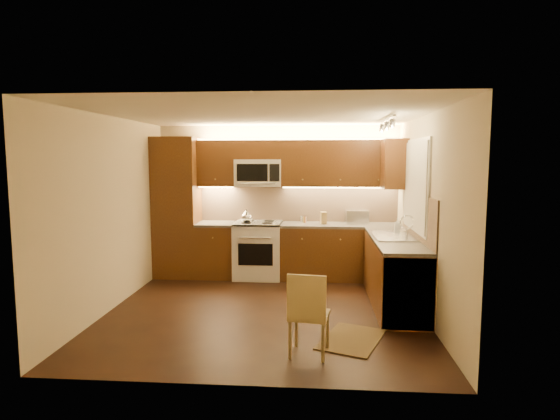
# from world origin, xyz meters

# --- Properties ---
(floor) EXTENTS (4.00, 4.00, 0.01)m
(floor) POSITION_xyz_m (0.00, 0.00, 0.00)
(floor) COLOR black
(floor) RESTS_ON ground
(ceiling) EXTENTS (4.00, 4.00, 0.01)m
(ceiling) POSITION_xyz_m (0.00, 0.00, 2.50)
(ceiling) COLOR beige
(ceiling) RESTS_ON ground
(wall_back) EXTENTS (4.00, 0.01, 2.50)m
(wall_back) POSITION_xyz_m (0.00, 2.00, 1.25)
(wall_back) COLOR #BDAD8A
(wall_back) RESTS_ON ground
(wall_front) EXTENTS (4.00, 0.01, 2.50)m
(wall_front) POSITION_xyz_m (0.00, -2.00, 1.25)
(wall_front) COLOR #BDAD8A
(wall_front) RESTS_ON ground
(wall_left) EXTENTS (0.01, 4.00, 2.50)m
(wall_left) POSITION_xyz_m (-2.00, 0.00, 1.25)
(wall_left) COLOR #BDAD8A
(wall_left) RESTS_ON ground
(wall_right) EXTENTS (0.01, 4.00, 2.50)m
(wall_right) POSITION_xyz_m (2.00, 0.00, 1.25)
(wall_right) COLOR #BDAD8A
(wall_right) RESTS_ON ground
(pantry) EXTENTS (0.70, 0.60, 2.30)m
(pantry) POSITION_xyz_m (-1.65, 1.70, 1.15)
(pantry) COLOR #411F0E
(pantry) RESTS_ON floor
(base_cab_back_left) EXTENTS (0.62, 0.60, 0.86)m
(base_cab_back_left) POSITION_xyz_m (-0.99, 1.70, 0.43)
(base_cab_back_left) COLOR #411F0E
(base_cab_back_left) RESTS_ON floor
(counter_back_left) EXTENTS (0.62, 0.60, 0.04)m
(counter_back_left) POSITION_xyz_m (-0.99, 1.70, 0.88)
(counter_back_left) COLOR #3D3A38
(counter_back_left) RESTS_ON base_cab_back_left
(base_cab_back_right) EXTENTS (1.92, 0.60, 0.86)m
(base_cab_back_right) POSITION_xyz_m (1.04, 1.70, 0.43)
(base_cab_back_right) COLOR #411F0E
(base_cab_back_right) RESTS_ON floor
(counter_back_right) EXTENTS (1.92, 0.60, 0.04)m
(counter_back_right) POSITION_xyz_m (1.04, 1.70, 0.88)
(counter_back_right) COLOR #3D3A38
(counter_back_right) RESTS_ON base_cab_back_right
(base_cab_right) EXTENTS (0.60, 2.00, 0.86)m
(base_cab_right) POSITION_xyz_m (1.70, 0.40, 0.43)
(base_cab_right) COLOR #411F0E
(base_cab_right) RESTS_ON floor
(counter_right) EXTENTS (0.60, 2.00, 0.04)m
(counter_right) POSITION_xyz_m (1.70, 0.40, 0.88)
(counter_right) COLOR #3D3A38
(counter_right) RESTS_ON base_cab_right
(dishwasher) EXTENTS (0.58, 0.60, 0.84)m
(dishwasher) POSITION_xyz_m (1.70, -0.30, 0.43)
(dishwasher) COLOR silver
(dishwasher) RESTS_ON floor
(backsplash_back) EXTENTS (3.30, 0.02, 0.60)m
(backsplash_back) POSITION_xyz_m (0.35, 1.99, 1.20)
(backsplash_back) COLOR tan
(backsplash_back) RESTS_ON wall_back
(backsplash_right) EXTENTS (0.02, 2.00, 0.60)m
(backsplash_right) POSITION_xyz_m (1.99, 0.40, 1.20)
(backsplash_right) COLOR tan
(backsplash_right) RESTS_ON wall_right
(upper_cab_back_left) EXTENTS (0.62, 0.35, 0.75)m
(upper_cab_back_left) POSITION_xyz_m (-0.99, 1.82, 1.88)
(upper_cab_back_left) COLOR #411F0E
(upper_cab_back_left) RESTS_ON wall_back
(upper_cab_back_right) EXTENTS (1.92, 0.35, 0.75)m
(upper_cab_back_right) POSITION_xyz_m (1.04, 1.82, 1.88)
(upper_cab_back_right) COLOR #411F0E
(upper_cab_back_right) RESTS_ON wall_back
(upper_cab_bridge) EXTENTS (0.76, 0.35, 0.31)m
(upper_cab_bridge) POSITION_xyz_m (-0.30, 1.82, 2.09)
(upper_cab_bridge) COLOR #411F0E
(upper_cab_bridge) RESTS_ON wall_back
(upper_cab_right_corner) EXTENTS (0.35, 0.50, 0.75)m
(upper_cab_right_corner) POSITION_xyz_m (1.82, 1.40, 1.88)
(upper_cab_right_corner) COLOR #411F0E
(upper_cab_right_corner) RESTS_ON wall_right
(stove) EXTENTS (0.76, 0.65, 0.92)m
(stove) POSITION_xyz_m (-0.30, 1.68, 0.46)
(stove) COLOR silver
(stove) RESTS_ON floor
(microwave) EXTENTS (0.76, 0.38, 0.44)m
(microwave) POSITION_xyz_m (-0.30, 1.81, 1.72)
(microwave) COLOR silver
(microwave) RESTS_ON wall_back
(window_frame) EXTENTS (0.03, 1.44, 1.24)m
(window_frame) POSITION_xyz_m (1.99, 0.55, 1.60)
(window_frame) COLOR silver
(window_frame) RESTS_ON wall_right
(window_blinds) EXTENTS (0.02, 1.36, 1.16)m
(window_blinds) POSITION_xyz_m (1.97, 0.55, 1.60)
(window_blinds) COLOR silver
(window_blinds) RESTS_ON wall_right
(sink) EXTENTS (0.52, 0.86, 0.15)m
(sink) POSITION_xyz_m (1.70, 0.55, 0.98)
(sink) COLOR silver
(sink) RESTS_ON counter_right
(faucet) EXTENTS (0.20, 0.04, 0.30)m
(faucet) POSITION_xyz_m (1.88, 0.55, 1.05)
(faucet) COLOR silver
(faucet) RESTS_ON counter_right
(track_light_bar) EXTENTS (0.04, 1.20, 0.03)m
(track_light_bar) POSITION_xyz_m (1.55, 0.40, 2.46)
(track_light_bar) COLOR silver
(track_light_bar) RESTS_ON ceiling
(kettle) EXTENTS (0.21, 0.21, 0.22)m
(kettle) POSITION_xyz_m (-0.47, 1.60, 1.03)
(kettle) COLOR silver
(kettle) RESTS_ON stove
(toaster_oven) EXTENTS (0.38, 0.30, 0.22)m
(toaster_oven) POSITION_xyz_m (1.31, 1.83, 1.01)
(toaster_oven) COLOR silver
(toaster_oven) RESTS_ON counter_back_right
(knife_block) EXTENTS (0.11, 0.15, 0.19)m
(knife_block) POSITION_xyz_m (0.77, 1.70, 1.00)
(knife_block) COLOR olive
(knife_block) RESTS_ON counter_back_right
(spice_jar_a) EXTENTS (0.05, 0.05, 0.09)m
(spice_jar_a) POSITION_xyz_m (0.48, 1.94, 0.95)
(spice_jar_a) COLOR silver
(spice_jar_a) RESTS_ON counter_back_right
(spice_jar_b) EXTENTS (0.05, 0.05, 0.10)m
(spice_jar_b) POSITION_xyz_m (0.46, 1.83, 0.95)
(spice_jar_b) COLOR olive
(spice_jar_b) RESTS_ON counter_back_right
(spice_jar_c) EXTENTS (0.04, 0.04, 0.10)m
(spice_jar_c) POSITION_xyz_m (0.41, 1.94, 0.95)
(spice_jar_c) COLOR silver
(spice_jar_c) RESTS_ON counter_back_right
(spice_jar_d) EXTENTS (0.05, 0.05, 0.10)m
(spice_jar_d) POSITION_xyz_m (0.46, 1.83, 0.95)
(spice_jar_d) COLOR brown
(spice_jar_d) RESTS_ON counter_back_right
(soap_bottle) EXTENTS (0.08, 0.09, 0.18)m
(soap_bottle) POSITION_xyz_m (1.84, 1.07, 0.99)
(soap_bottle) COLOR silver
(soap_bottle) RESTS_ON counter_right
(rug) EXTENTS (0.83, 1.00, 0.01)m
(rug) POSITION_xyz_m (1.04, -0.90, 0.01)
(rug) COLOR black
(rug) RESTS_ON floor
(dining_chair) EXTENTS (0.43, 0.43, 0.86)m
(dining_chair) POSITION_xyz_m (0.58, -1.30, 0.43)
(dining_chair) COLOR olive
(dining_chair) RESTS_ON floor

